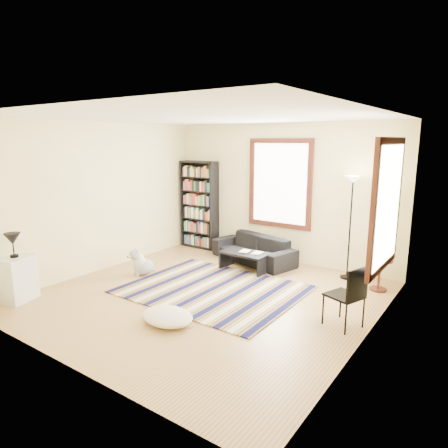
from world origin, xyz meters
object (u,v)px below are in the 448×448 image
Objects in this scene: bookshelf at (199,205)px; dog at (144,262)px; sofa at (253,249)px; floor_cushion at (167,316)px; folding_chair at (344,296)px; white_cabinet at (17,279)px; coffee_table at (245,261)px; floor_lamp at (350,228)px; side_table at (379,275)px.

dog is (0.38, -2.15, -0.75)m from bookshelf.
bookshelf is (-1.62, 0.27, 0.73)m from sofa.
folding_chair reaches higher than floor_cushion.
bookshelf is at bearing 69.26° from white_cabinet.
white_cabinet is at bearing -122.71° from coffee_table.
folding_chair is 1.23× the size of white_cabinet.
floor_lamp is 2.07m from folding_chair.
floor_cushion is 2.58m from white_cabinet.
white_cabinet reaches higher than dog.
floor_cushion is 2.40m from folding_chair.
side_table is (0.63, -0.29, -0.66)m from floor_lamp.
side_table is at bearing 23.10° from white_cabinet.
floor_lamp reaches higher than white_cabinet.
coffee_table is 0.48× the size of floor_lamp.
dog is at bearing -158.85° from folding_chair.
dog is at bearing -155.97° from side_table.
floor_cushion is at bearing -57.87° from bookshelf.
folding_chair reaches higher than side_table.
bookshelf is 2.33× the size of folding_chair.
coffee_table is at bearing -170.61° from side_table.
dog reaches higher than floor_cushion.
side_table is at bearing 11.03° from sofa.
floor_cushion is at bearing -15.93° from dog.
white_cabinet is (-3.87, -3.98, -0.58)m from floor_lamp.
bookshelf is 4.21m from white_cabinet.
floor_lamp is at bearing -2.74° from bookshelf.
floor_lamp is at bearing 51.43° from dog.
floor_cushion is 1.55× the size of dog.
bookshelf reaches higher than floor_cushion.
sofa is 3.10m from folding_chair.
white_cabinet is at bearing -134.95° from folding_chair.
sofa reaches higher than coffee_table.
floor_lamp is 3.44× the size of side_table.
bookshelf is 4.11m from floor_cushion.
sofa is 2.63× the size of white_cabinet.
bookshelf is at bearing -174.18° from sofa.
sofa is at bearing 75.87° from dog.
floor_cushion is 1.44× the size of side_table.
sofa is at bearing -177.02° from floor_lamp.
white_cabinet is 1.40× the size of dog.
coffee_table is 1.79× the size of dog.
floor_lamp is (1.41, 3.23, 0.83)m from floor_cushion.
dog is (-1.76, 1.25, 0.15)m from floor_cushion.
folding_chair is (0.58, -1.93, -0.50)m from floor_lamp.
folding_chair reaches higher than coffee_table.
coffee_table is 1.16× the size of floor_cushion.
bookshelf is at bearing 173.37° from folding_chair.
coffee_table is 1.92m from dog.
bookshelf is 2.14m from coffee_table.
side_table is at bearing 9.39° from coffee_table.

